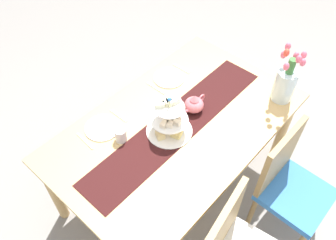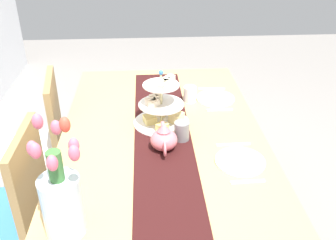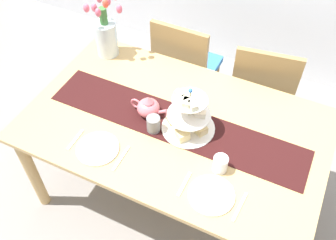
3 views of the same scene
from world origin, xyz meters
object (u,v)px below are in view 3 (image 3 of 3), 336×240
(tiered_cake_stand, at_px, (189,117))
(chair_right, at_px, (262,89))
(teapot, at_px, (148,107))
(tulip_vase, at_px, (106,34))
(mug_grey, at_px, (153,124))
(fork_left, at_px, (75,140))
(knife_left, at_px, (121,158))
(chair_left, at_px, (185,65))
(knife_right, at_px, (240,207))
(dinner_plate_left, at_px, (98,149))
(fork_right, at_px, (184,184))
(dinner_plate_right, at_px, (211,195))
(mug_white_text, at_px, (220,164))
(dining_table, at_px, (175,134))

(tiered_cake_stand, bearing_deg, chair_right, 71.59)
(teapot, bearing_deg, tulip_vase, 142.86)
(mug_grey, bearing_deg, fork_left, -144.86)
(tulip_vase, bearing_deg, knife_left, -54.30)
(chair_left, bearing_deg, knife_right, -54.98)
(dinner_plate_left, bearing_deg, tulip_vase, 117.39)
(fork_right, bearing_deg, tulip_vase, 140.67)
(teapot, bearing_deg, dinner_plate_left, -110.37)
(tulip_vase, distance_m, fork_left, 0.77)
(teapot, xyz_separation_m, dinner_plate_right, (0.53, -0.34, -0.05))
(tulip_vase, distance_m, mug_grey, 0.76)
(chair_left, distance_m, tiered_cake_stand, 0.89)
(chair_right, xyz_separation_m, mug_white_text, (0.00, -0.93, 0.29))
(knife_right, bearing_deg, tulip_vase, 148.34)
(dinner_plate_left, xyz_separation_m, knife_right, (0.80, 0.00, -0.00))
(dinner_plate_right, relative_size, knife_right, 1.35)
(tiered_cake_stand, height_order, tulip_vase, tulip_vase)
(fork_left, xyz_separation_m, mug_white_text, (0.78, 0.16, 0.04))
(chair_right, distance_m, fork_right, 1.13)
(chair_right, xyz_separation_m, fork_right, (-0.12, -1.09, 0.24))
(teapot, relative_size, mug_white_text, 2.51)
(chair_left, relative_size, mug_white_text, 9.58)
(chair_left, relative_size, chair_right, 1.00)
(chair_left, height_order, knife_left, chair_left)
(tulip_vase, xyz_separation_m, dinner_plate_left, (0.37, -0.72, -0.15))
(dining_table, relative_size, chair_right, 1.87)
(knife_right, distance_m, mug_white_text, 0.23)
(chair_left, bearing_deg, mug_grey, -78.18)
(chair_left, relative_size, teapot, 3.82)
(dining_table, xyz_separation_m, knife_left, (-0.15, -0.34, 0.10))
(dining_table, height_order, chair_left, chair_left)
(chair_right, bearing_deg, chair_left, -179.92)
(tiered_cake_stand, height_order, knife_right, tiered_cake_stand)
(dinner_plate_left, relative_size, mug_white_text, 2.42)
(fork_right, distance_m, knife_right, 0.29)
(dinner_plate_left, xyz_separation_m, dinner_plate_right, (0.65, 0.00, 0.00))
(chair_left, xyz_separation_m, teapot, (0.09, -0.75, 0.30))
(knife_left, distance_m, mug_grey, 0.26)
(dining_table, xyz_separation_m, fork_right, (0.21, -0.34, 0.10))
(fork_right, bearing_deg, tiered_cake_stand, 110.81)
(dining_table, xyz_separation_m, dinner_plate_left, (-0.30, -0.34, 0.10))
(chair_left, xyz_separation_m, dinner_plate_right, (0.62, -1.09, 0.25))
(knife_left, distance_m, dinner_plate_right, 0.51)
(chair_right, bearing_deg, fork_left, -125.33)
(dinner_plate_left, xyz_separation_m, fork_left, (-0.14, 0.00, -0.00))
(dinner_plate_left, xyz_separation_m, mug_white_text, (0.63, 0.16, 0.04))
(dinner_plate_right, height_order, fork_right, dinner_plate_right)
(teapot, distance_m, mug_grey, 0.12)
(chair_left, xyz_separation_m, dinner_plate_left, (-0.03, -1.09, 0.25))
(dining_table, height_order, dinner_plate_right, dinner_plate_right)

